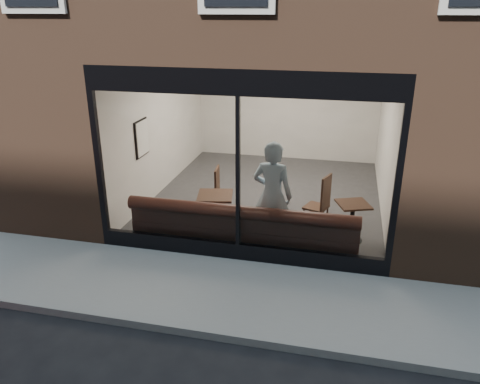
% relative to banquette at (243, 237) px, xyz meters
% --- Properties ---
extents(ground, '(120.00, 120.00, 0.00)m').
position_rel_banquette_xyz_m(ground, '(0.00, -2.45, -0.23)').
color(ground, black).
rests_on(ground, ground).
extents(sidewalk_near, '(40.00, 2.00, 0.01)m').
position_rel_banquette_xyz_m(sidewalk_near, '(0.00, -1.45, -0.22)').
color(sidewalk_near, gray).
rests_on(sidewalk_near, ground).
extents(kerb_near, '(40.00, 0.10, 0.12)m').
position_rel_banquette_xyz_m(kerb_near, '(0.00, -2.50, -0.17)').
color(kerb_near, gray).
rests_on(kerb_near, ground).
extents(host_building_pier_left, '(2.50, 12.00, 3.20)m').
position_rel_banquette_xyz_m(host_building_pier_left, '(-3.75, 5.55, 1.38)').
color(host_building_pier_left, brown).
rests_on(host_building_pier_left, ground).
extents(host_building_pier_right, '(2.50, 12.00, 3.20)m').
position_rel_banquette_xyz_m(host_building_pier_right, '(3.75, 5.55, 1.38)').
color(host_building_pier_right, brown).
rests_on(host_building_pier_right, ground).
extents(host_building_backfill, '(5.00, 6.00, 3.20)m').
position_rel_banquette_xyz_m(host_building_backfill, '(0.00, 8.55, 1.38)').
color(host_building_backfill, brown).
rests_on(host_building_backfill, ground).
extents(cafe_floor, '(6.00, 6.00, 0.00)m').
position_rel_banquette_xyz_m(cafe_floor, '(0.00, 2.55, -0.21)').
color(cafe_floor, '#2D2D30').
rests_on(cafe_floor, ground).
extents(cafe_ceiling, '(6.00, 6.00, 0.00)m').
position_rel_banquette_xyz_m(cafe_ceiling, '(0.00, 2.55, 2.97)').
color(cafe_ceiling, white).
rests_on(cafe_ceiling, host_building_upper).
extents(cafe_wall_back, '(5.00, 0.00, 5.00)m').
position_rel_banquette_xyz_m(cafe_wall_back, '(0.00, 5.54, 1.37)').
color(cafe_wall_back, silver).
rests_on(cafe_wall_back, ground).
extents(cafe_wall_left, '(0.00, 6.00, 6.00)m').
position_rel_banquette_xyz_m(cafe_wall_left, '(-2.49, 2.55, 1.37)').
color(cafe_wall_left, silver).
rests_on(cafe_wall_left, ground).
extents(cafe_wall_right, '(0.00, 6.00, 6.00)m').
position_rel_banquette_xyz_m(cafe_wall_right, '(2.49, 2.55, 1.37)').
color(cafe_wall_right, silver).
rests_on(cafe_wall_right, ground).
extents(storefront_kick, '(5.00, 0.10, 0.30)m').
position_rel_banquette_xyz_m(storefront_kick, '(0.00, -0.40, -0.08)').
color(storefront_kick, black).
rests_on(storefront_kick, ground).
extents(storefront_header, '(5.00, 0.10, 0.40)m').
position_rel_banquette_xyz_m(storefront_header, '(0.00, -0.40, 2.77)').
color(storefront_header, black).
rests_on(storefront_header, host_building_upper).
extents(storefront_mullion, '(0.06, 0.10, 2.50)m').
position_rel_banquette_xyz_m(storefront_mullion, '(0.00, -0.40, 1.32)').
color(storefront_mullion, black).
rests_on(storefront_mullion, storefront_kick).
extents(storefront_glass, '(4.80, 0.00, 4.80)m').
position_rel_banquette_xyz_m(storefront_glass, '(0.00, -0.43, 1.33)').
color(storefront_glass, white).
rests_on(storefront_glass, storefront_kick).
extents(banquette, '(4.00, 0.55, 0.45)m').
position_rel_banquette_xyz_m(banquette, '(0.00, 0.00, 0.00)').
color(banquette, '#331712').
rests_on(banquette, cafe_floor).
extents(person, '(0.78, 0.57, 1.96)m').
position_rel_banquette_xyz_m(person, '(0.47, 0.22, 0.75)').
color(person, '#9DBDD4').
rests_on(person, cafe_floor).
extents(cafe_table_left, '(0.76, 0.76, 0.04)m').
position_rel_banquette_xyz_m(cafe_table_left, '(-0.67, 0.55, 0.52)').
color(cafe_table_left, black).
rests_on(cafe_table_left, cafe_floor).
extents(cafe_table_right, '(0.70, 0.70, 0.03)m').
position_rel_banquette_xyz_m(cafe_table_right, '(1.87, 0.71, 0.52)').
color(cafe_table_right, black).
rests_on(cafe_table_right, cafe_floor).
extents(cafe_chair_left, '(0.52, 0.52, 0.04)m').
position_rel_banquette_xyz_m(cafe_chair_left, '(-1.09, 1.50, 0.01)').
color(cafe_chair_left, black).
rests_on(cafe_chair_left, cafe_floor).
extents(cafe_chair_right, '(0.55, 0.55, 0.04)m').
position_rel_banquette_xyz_m(cafe_chair_right, '(1.17, 1.61, 0.01)').
color(cafe_chair_right, black).
rests_on(cafe_chair_right, cafe_floor).
extents(wall_poster, '(0.02, 0.53, 0.71)m').
position_rel_banquette_xyz_m(wall_poster, '(-2.45, 1.39, 1.30)').
color(wall_poster, white).
rests_on(wall_poster, cafe_wall_left).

